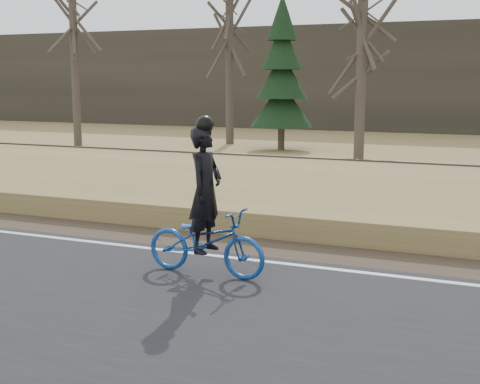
% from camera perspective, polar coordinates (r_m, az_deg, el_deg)
% --- Properties ---
extents(ground, '(120.00, 120.00, 0.00)m').
position_cam_1_polar(ground, '(10.33, 4.24, -6.84)').
color(ground, '#987D4D').
rests_on(ground, ground).
extents(road, '(120.00, 6.00, 0.06)m').
position_cam_1_polar(road, '(8.11, -1.63, -11.25)').
color(road, black).
rests_on(road, ground).
extents(edge_line, '(120.00, 0.12, 0.01)m').
position_cam_1_polar(edge_line, '(10.49, 4.60, -6.21)').
color(edge_line, silver).
rests_on(edge_line, road).
extents(shoulder, '(120.00, 1.60, 0.04)m').
position_cam_1_polar(shoulder, '(11.42, 6.21, -5.15)').
color(shoulder, '#473A2B').
rests_on(shoulder, ground).
extents(embankment, '(120.00, 5.00, 0.44)m').
position_cam_1_polar(embankment, '(14.21, 9.77, -1.49)').
color(embankment, '#987D4D').
rests_on(embankment, ground).
extents(ballast, '(120.00, 3.00, 0.45)m').
position_cam_1_polar(ballast, '(17.87, 12.62, 0.70)').
color(ballast, slate).
rests_on(ballast, ground).
extents(railroad, '(120.00, 2.40, 0.29)m').
position_cam_1_polar(railroad, '(17.83, 12.66, 1.66)').
color(railroad, black).
rests_on(railroad, ballast).
extents(treeline_backdrop, '(120.00, 4.00, 6.00)m').
position_cam_1_polar(treeline_backdrop, '(39.51, 18.79, 9.21)').
color(treeline_backdrop, '#383328').
rests_on(treeline_backdrop, ground).
extents(cyclist, '(1.92, 0.73, 2.35)m').
position_cam_1_polar(cyclist, '(9.81, -2.94, -2.82)').
color(cyclist, '#154391').
rests_on(cyclist, road).
extents(bare_tree_far_left, '(0.36, 0.36, 7.12)m').
position_cam_1_polar(bare_tree_far_left, '(30.53, -13.91, 10.52)').
color(bare_tree_far_left, '#4E4539').
rests_on(bare_tree_far_left, ground).
extents(bare_tree_left, '(0.36, 0.36, 7.36)m').
position_cam_1_polar(bare_tree_left, '(30.44, -0.89, 11.03)').
color(bare_tree_left, '#4E4539').
rests_on(bare_tree_left, ground).
extents(bare_tree_near_left, '(0.36, 0.36, 6.61)m').
position_cam_1_polar(bare_tree_near_left, '(23.84, 10.30, 10.38)').
color(bare_tree_near_left, '#4E4539').
rests_on(bare_tree_near_left, ground).
extents(conifer, '(2.60, 2.60, 6.36)m').
position_cam_1_polar(conifer, '(27.98, 3.59, 9.77)').
color(conifer, '#4E4539').
rests_on(conifer, ground).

